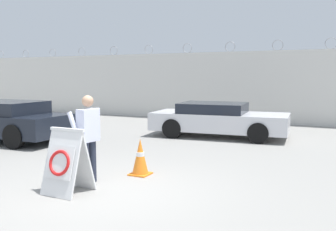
{
  "coord_description": "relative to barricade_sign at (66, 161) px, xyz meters",
  "views": [
    {
      "loc": [
        3.83,
        -5.29,
        2.07
      ],
      "look_at": [
        0.31,
        1.99,
        1.2
      ],
      "focal_mm": 40.0,
      "sensor_mm": 36.0,
      "label": 1
    }
  ],
  "objects": [
    {
      "name": "ground_plane",
      "position": [
        0.57,
        0.28,
        -0.57
      ],
      "size": [
        90.0,
        90.0,
        0.0
      ],
      "primitive_type": "plane",
      "color": "gray"
    },
    {
      "name": "perimeter_wall",
      "position": [
        0.57,
        11.43,
        0.99
      ],
      "size": [
        36.0,
        0.3,
        3.57
      ],
      "color": "silver",
      "rests_on": "ground_plane"
    },
    {
      "name": "barricade_sign",
      "position": [
        0.0,
        0.0,
        0.0
      ],
      "size": [
        0.73,
        0.72,
        1.16
      ],
      "rotation": [
        0.0,
        0.0,
        -0.02
      ],
      "color": "white",
      "rests_on": "ground_plane"
    },
    {
      "name": "parked_car_front_coupe",
      "position": [
        -5.41,
        3.29,
        0.07
      ],
      "size": [
        4.54,
        2.05,
        1.26
      ],
      "rotation": [
        0.0,
        0.0,
        3.18
      ],
      "color": "black",
      "rests_on": "ground_plane"
    },
    {
      "name": "traffic_cone_near",
      "position": [
        0.55,
        1.63,
        -0.2
      ],
      "size": [
        0.4,
        0.4,
        0.76
      ],
      "color": "orange",
      "rests_on": "ground_plane"
    },
    {
      "name": "parked_car_rear_sedan",
      "position": [
        0.47,
        7.04,
        0.02
      ],
      "size": [
        4.65,
        2.27,
        1.14
      ],
      "rotation": [
        0.0,
        0.0,
        0.09
      ],
      "color": "black",
      "rests_on": "ground_plane"
    },
    {
      "name": "security_guard",
      "position": [
        -0.05,
        0.69,
        0.36
      ],
      "size": [
        0.44,
        0.62,
        1.69
      ],
      "rotation": [
        0.0,
        0.0,
        -1.7
      ],
      "color": "#232838",
      "rests_on": "ground_plane"
    }
  ]
}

